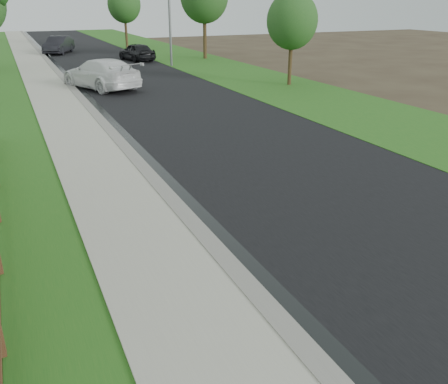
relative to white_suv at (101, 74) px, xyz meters
name	(u,v)px	position (x,y,z in m)	size (l,w,h in m)	color
road	(109,64)	(2.60, 10.66, -0.84)	(8.00, 90.00, 0.02)	black
curb	(53,67)	(-1.60, 10.66, -0.79)	(0.40, 90.00, 0.12)	gray
wet_gutter	(58,67)	(-1.25, 10.66, -0.83)	(0.50, 90.00, 0.00)	black
sidewalk	(34,68)	(-2.90, 10.66, -0.80)	(2.20, 90.00, 0.10)	#AFAB98
grass_strip	(6,69)	(-4.80, 10.66, -0.82)	(1.60, 90.00, 0.06)	#215F1B
verge_far	(192,60)	(9.50, 10.66, -0.83)	(6.00, 90.00, 0.04)	#215F1B
white_suv	(101,74)	(0.00, 0.00, 0.00)	(2.32, 5.71, 1.66)	white
dark_car_mid	(137,52)	(5.20, 11.98, -0.12)	(1.68, 4.17, 1.42)	black
dark_car_far	(59,45)	(0.00, 20.36, -0.06)	(1.62, 4.65, 1.53)	black
tree_near_right	(292,21)	(10.35, -3.42, 2.76)	(2.90, 2.90, 5.21)	#392617
tree_far_right	(124,4)	(7.00, 22.78, 3.38)	(3.28, 3.28, 6.05)	#392617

